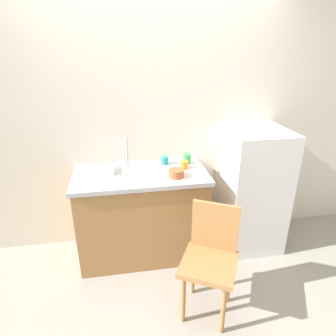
# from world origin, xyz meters

# --- Properties ---
(ground_plane) EXTENTS (8.00, 8.00, 0.00)m
(ground_plane) POSITION_xyz_m (0.00, 0.00, 0.00)
(ground_plane) COLOR #9E998E
(back_wall) EXTENTS (4.80, 0.10, 2.48)m
(back_wall) POSITION_xyz_m (0.00, 1.00, 1.24)
(back_wall) COLOR silver
(back_wall) RESTS_ON ground_plane
(cabinet_base) EXTENTS (1.20, 0.60, 0.85)m
(cabinet_base) POSITION_xyz_m (-0.15, 0.65, 0.43)
(cabinet_base) COLOR #A87542
(cabinet_base) RESTS_ON ground_plane
(countertop) EXTENTS (1.24, 0.64, 0.04)m
(countertop) POSITION_xyz_m (-0.15, 0.65, 0.87)
(countertop) COLOR #B7B7BC
(countertop) RESTS_ON cabinet_base
(faucet) EXTENTS (0.02, 0.02, 0.28)m
(faucet) POSITION_xyz_m (-0.25, 0.90, 1.03)
(faucet) COLOR #B7B7BC
(faucet) RESTS_ON countertop
(refrigerator) EXTENTS (0.58, 0.61, 1.25)m
(refrigerator) POSITION_xyz_m (0.97, 0.65, 0.63)
(refrigerator) COLOR white
(refrigerator) RESTS_ON ground_plane
(chair) EXTENTS (0.54, 0.54, 0.89)m
(chair) POSITION_xyz_m (0.31, -0.12, 0.50)
(chair) COLOR #A87542
(chair) RESTS_ON ground_plane
(dish_tray) EXTENTS (0.28, 0.20, 0.05)m
(dish_tray) POSITION_xyz_m (-0.52, 0.71, 0.92)
(dish_tray) COLOR white
(dish_tray) RESTS_ON countertop
(terracotta_bowl) EXTENTS (0.14, 0.14, 0.07)m
(terracotta_bowl) POSITION_xyz_m (0.16, 0.51, 0.93)
(terracotta_bowl) COLOR #B25B33
(terracotta_bowl) RESTS_ON countertop
(cup_green) EXTENTS (0.08, 0.08, 0.10)m
(cup_green) POSITION_xyz_m (0.33, 0.80, 0.94)
(cup_green) COLOR green
(cup_green) RESTS_ON countertop
(cup_orange) EXTENTS (0.08, 0.08, 0.08)m
(cup_orange) POSITION_xyz_m (0.27, 0.68, 0.93)
(cup_orange) COLOR orange
(cup_orange) RESTS_ON countertop
(cup_teal) EXTENTS (0.07, 0.07, 0.08)m
(cup_teal) POSITION_xyz_m (0.11, 0.82, 0.93)
(cup_teal) COLOR teal
(cup_teal) RESTS_ON countertop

